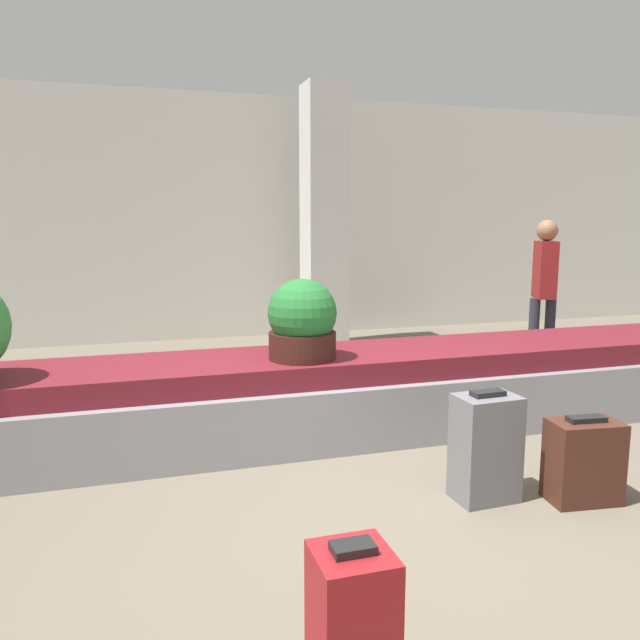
# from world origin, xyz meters

# --- Properties ---
(ground_plane) EXTENTS (18.00, 18.00, 0.00)m
(ground_plane) POSITION_xyz_m (0.00, 0.00, 0.00)
(ground_plane) COLOR #6B6051
(back_wall) EXTENTS (18.00, 0.06, 3.20)m
(back_wall) POSITION_xyz_m (0.00, 5.51, 1.60)
(back_wall) COLOR silver
(back_wall) RESTS_ON ground_plane
(carousel) EXTENTS (8.38, 0.99, 0.61)m
(carousel) POSITION_xyz_m (0.00, 1.41, 0.29)
(carousel) COLOR gray
(carousel) RESTS_ON ground_plane
(pillar) EXTENTS (0.50, 0.50, 3.20)m
(pillar) POSITION_xyz_m (1.03, 4.58, 1.60)
(pillar) COLOR silver
(pillar) RESTS_ON ground_plane
(suitcase_1) EXTENTS (0.25, 0.25, 0.58)m
(suitcase_1) POSITION_xyz_m (-0.68, -1.15, 0.28)
(suitcase_1) COLOR maroon
(suitcase_1) RESTS_ON ground_plane
(suitcase_2) EXTENTS (0.42, 0.28, 0.50)m
(suitcase_2) POSITION_xyz_m (1.09, -0.10, 0.24)
(suitcase_2) COLOR #472319
(suitcase_2) RESTS_ON ground_plane
(suitcase_3) EXTENTS (0.36, 0.26, 0.64)m
(suitcase_3) POSITION_xyz_m (0.58, 0.08, 0.31)
(suitcase_3) COLOR slate
(suitcase_3) RESTS_ON ground_plane
(potted_plant_1) EXTENTS (0.49, 0.49, 0.57)m
(potted_plant_1) POSITION_xyz_m (-0.17, 1.29, 0.87)
(potted_plant_1) COLOR #381914
(potted_plant_1) RESTS_ON carousel
(traveler_0) EXTENTS (0.31, 0.36, 1.58)m
(traveler_0) POSITION_xyz_m (2.90, 2.73, 0.93)
(traveler_0) COLOR #282833
(traveler_0) RESTS_ON ground_plane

